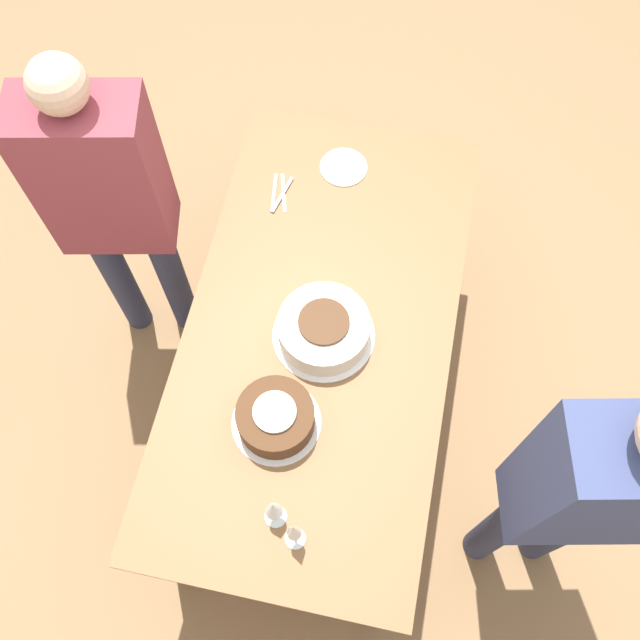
% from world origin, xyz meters
% --- Properties ---
extents(ground_plane, '(12.00, 12.00, 0.00)m').
position_xyz_m(ground_plane, '(0.00, 0.00, 0.00)').
color(ground_plane, '#8E6B47').
extents(dining_table, '(1.77, 0.90, 0.77)m').
position_xyz_m(dining_table, '(0.00, 0.00, 0.66)').
color(dining_table, brown).
rests_on(dining_table, ground_plane).
extents(cake_center_white, '(0.34, 0.34, 0.11)m').
position_xyz_m(cake_center_white, '(0.03, 0.02, 0.82)').
color(cake_center_white, white).
rests_on(cake_center_white, dining_table).
extents(cake_front_chocolate, '(0.28, 0.28, 0.12)m').
position_xyz_m(cake_front_chocolate, '(0.36, -0.07, 0.82)').
color(cake_front_chocolate, white).
rests_on(cake_front_chocolate, dining_table).
extents(wine_glass_near, '(0.07, 0.07, 0.18)m').
position_xyz_m(wine_glass_near, '(0.64, 0.00, 0.89)').
color(wine_glass_near, silver).
rests_on(wine_glass_near, dining_table).
extents(wine_glass_far, '(0.06, 0.06, 0.21)m').
position_xyz_m(wine_glass_far, '(0.70, 0.07, 0.91)').
color(wine_glass_far, silver).
rests_on(wine_glass_far, dining_table).
extents(dessert_plate_left, '(0.18, 0.18, 0.01)m').
position_xyz_m(dessert_plate_left, '(-0.66, -0.05, 0.77)').
color(dessert_plate_left, white).
rests_on(dessert_plate_left, dining_table).
extents(fork_pile, '(0.18, 0.08, 0.01)m').
position_xyz_m(fork_pile, '(-0.50, -0.26, 0.77)').
color(fork_pile, silver).
rests_on(fork_pile, dining_table).
extents(person_cutting, '(0.30, 0.44, 1.56)m').
position_xyz_m(person_cutting, '(-0.24, -0.78, 0.94)').
color(person_cutting, '#2D334C').
rests_on(person_cutting, ground_plane).
extents(person_watching, '(0.30, 0.44, 1.64)m').
position_xyz_m(person_watching, '(0.44, 0.84, 0.99)').
color(person_watching, '#2D334C').
rests_on(person_watching, ground_plane).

